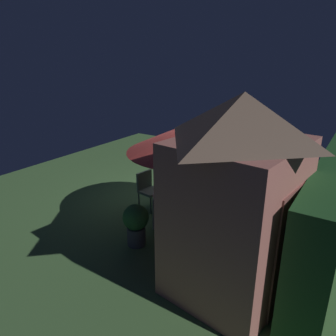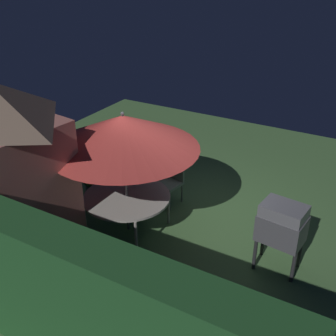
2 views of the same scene
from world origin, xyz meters
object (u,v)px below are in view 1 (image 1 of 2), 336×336
Objects in this scene: patio_table at (190,197)px; potted_plant_by_shed at (301,168)px; garden_shed at (237,197)px; chair_far_side at (148,188)px; chair_near_shed at (249,224)px; patio_umbrella at (191,137)px; bbq_grill at (227,155)px; potted_plant_by_grill at (136,222)px.

potted_plant_by_shed reaches higher than patio_table.
garden_shed is 3.37× the size of chair_far_side.
patio_table is 1.75× the size of chair_near_shed.
chair_near_shed and chair_far_side have the same top height.
patio_umbrella reaches higher than patio_table.
chair_far_side reaches higher than patio_table.
bbq_grill is at bearing -173.08° from patio_umbrella.
chair_near_shed is 1.00× the size of chair_far_side.
garden_shed reaches higher than chair_far_side.
potted_plant_by_shed is at bearing 122.18° from bbq_grill.
garden_shed is at bearing 61.25° from chair_far_side.
potted_plant_by_grill is (3.92, -0.18, -0.37)m from bbq_grill.
bbq_grill is 1.43× the size of potted_plant_by_grill.
potted_plant_by_shed is at bearing 177.94° from chair_near_shed.
potted_plant_by_shed is (-3.87, 1.50, -0.22)m from patio_table.
patio_umbrella is 3.30× the size of potted_plant_by_shed.
chair_near_shed is 1.15× the size of potted_plant_by_shed.
chair_near_shed is 1.07× the size of potted_plant_by_grill.
garden_shed reaches higher than patio_table.
patio_umbrella reaches higher than potted_plant_by_grill.
potted_plant_by_grill is at bearing -21.56° from potted_plant_by_shed.
patio_table is at bearing 157.18° from potted_plant_by_grill.
bbq_grill is at bearing -173.08° from patio_table.
bbq_grill is 1.53× the size of potted_plant_by_shed.
chair_near_shed is at bearing -173.70° from garden_shed.
garden_shed is at bearing 48.76° from patio_table.
patio_table is 0.61× the size of patio_umbrella.
patio_table is 1.75× the size of chair_far_side.
patio_table is at bearing 90.00° from patio_umbrella.
garden_shed is 2.25m from potted_plant_by_grill.
chair_far_side is (-0.21, -1.26, -0.16)m from patio_table.
chair_near_shed is 2.64m from chair_far_side.
chair_far_side reaches higher than potted_plant_by_shed.
patio_umbrella is at bearing -90.00° from patio_table.
bbq_grill is at bearing -155.78° from garden_shed.
garden_shed is 3.86× the size of potted_plant_by_shed.
garden_shed reaches higher than potted_plant_by_grill.
bbq_grill reaches higher than chair_far_side.
garden_shed is 3.37× the size of chair_near_shed.
garden_shed reaches higher than chair_near_shed.
patio_umbrella is (-1.29, -1.47, 0.43)m from garden_shed.
patio_umbrella reaches higher than chair_near_shed.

